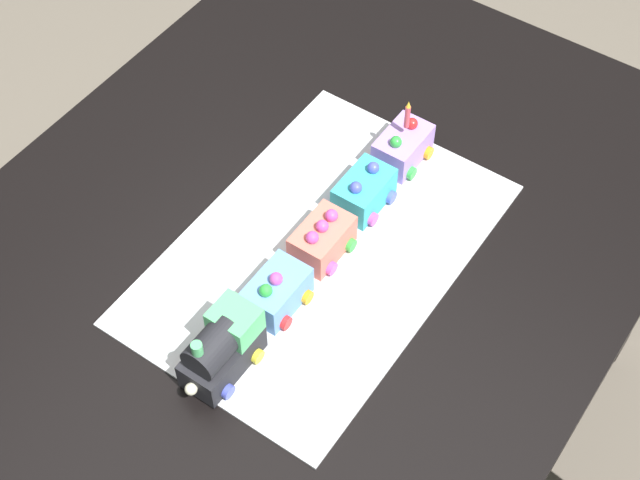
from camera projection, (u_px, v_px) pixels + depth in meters
ground_plane at (298, 453)px, 2.08m from camera, size 8.00×8.00×0.00m
dining_table at (291, 289)px, 1.58m from camera, size 1.40×1.00×0.74m
cake_board at (320, 252)px, 1.49m from camera, size 0.60×0.40×0.00m
cake_locomotive at (222, 347)px, 1.33m from camera, size 0.14×0.08×0.12m
cake_car_hopper_sky_blue at (277, 292)px, 1.41m from camera, size 0.10×0.08×0.07m
cake_car_flatbed_coral at (322, 239)px, 1.47m from camera, size 0.10×0.08×0.07m
cake_car_caboose_turquoise at (364, 191)px, 1.53m from camera, size 0.10×0.08×0.07m
cake_car_tanker_lavender at (403, 147)px, 1.59m from camera, size 0.10×0.08×0.07m
birthday_candle at (407, 115)px, 1.53m from camera, size 0.01×0.01×0.06m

